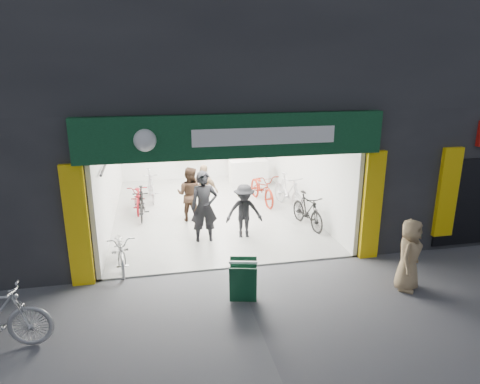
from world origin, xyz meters
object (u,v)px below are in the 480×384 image
object	(u,v)px
pedestrian_near	(409,255)
sandwich_board	(243,280)
bike_right_front	(308,211)
bike_left_front	(121,249)

from	to	relation	value
pedestrian_near	sandwich_board	distance (m)	3.41
bike_right_front	bike_left_front	bearing A→B (deg)	-172.65
sandwich_board	bike_right_front	bearing A→B (deg)	66.13
sandwich_board	bike_left_front	bearing A→B (deg)	153.68
bike_right_front	pedestrian_near	bearing A→B (deg)	-86.79
bike_right_front	sandwich_board	xyz separation A→B (m)	(-2.59, -3.45, -0.05)
pedestrian_near	bike_left_front	bearing A→B (deg)	115.03
bike_right_front	sandwich_board	world-z (taller)	bike_right_front
bike_right_front	sandwich_board	size ratio (longest dim) A/B	2.05
pedestrian_near	bike_right_front	bearing A→B (deg)	58.07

